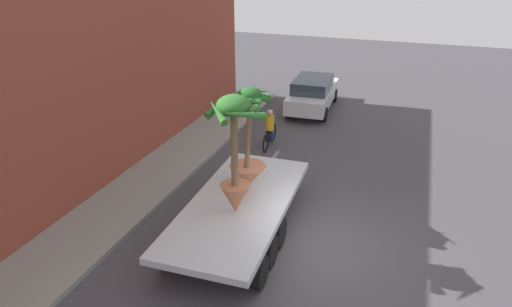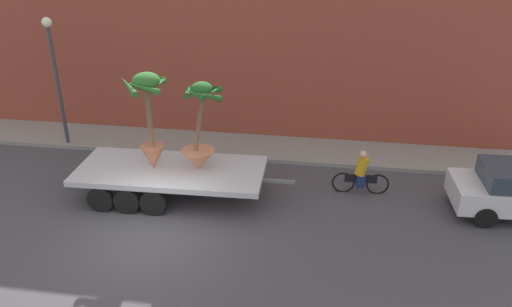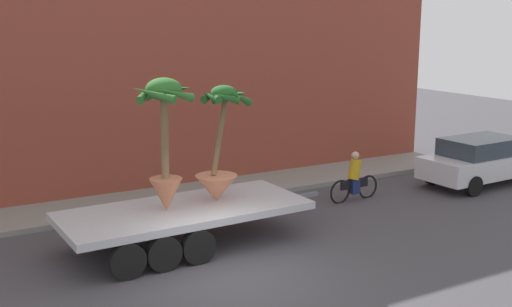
# 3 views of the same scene
# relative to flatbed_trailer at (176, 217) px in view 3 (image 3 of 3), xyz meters

# --- Properties ---
(ground_plane) EXTENTS (60.00, 60.00, 0.00)m
(ground_plane) POSITION_rel_flatbed_trailer_xyz_m (0.35, -2.21, -0.77)
(ground_plane) COLOR #423F44
(sidewalk) EXTENTS (24.00, 2.20, 0.15)m
(sidewalk) POSITION_rel_flatbed_trailer_xyz_m (0.35, 3.89, -0.70)
(sidewalk) COLOR gray
(sidewalk) RESTS_ON ground
(building_facade) EXTENTS (24.00, 1.20, 7.14)m
(building_facade) POSITION_rel_flatbed_trailer_xyz_m (0.35, 5.59, 2.80)
(building_facade) COLOR brown
(building_facade) RESTS_ON ground
(flatbed_trailer) EXTENTS (6.95, 2.72, 0.98)m
(flatbed_trailer) POSITION_rel_flatbed_trailer_xyz_m (0.00, 0.00, 0.00)
(flatbed_trailer) COLOR #B7BABF
(flatbed_trailer) RESTS_ON ground
(potted_palm_rear) EXTENTS (1.43, 1.36, 2.86)m
(potted_palm_rear) POSITION_rel_flatbed_trailer_xyz_m (1.23, 0.09, 1.32)
(potted_palm_rear) COLOR #C17251
(potted_palm_rear) RESTS_ON flatbed_trailer
(potted_palm_middle) EXTENTS (1.49, 1.54, 3.13)m
(potted_palm_middle) POSITION_rel_flatbed_trailer_xyz_m (-0.25, -0.10, 1.92)
(potted_palm_middle) COLOR #B26647
(potted_palm_middle) RESTS_ON flatbed_trailer
(cyclist) EXTENTS (1.84, 0.36, 1.54)m
(cyclist) POSITION_rel_flatbed_trailer_xyz_m (6.25, 1.10, -0.10)
(cyclist) COLOR black
(cyclist) RESTS_ON ground
(parked_car) EXTENTS (4.63, 2.02, 1.58)m
(parked_car) POSITION_rel_flatbed_trailer_xyz_m (11.16, 0.53, 0.05)
(parked_car) COLOR silver
(parked_car) RESTS_ON ground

